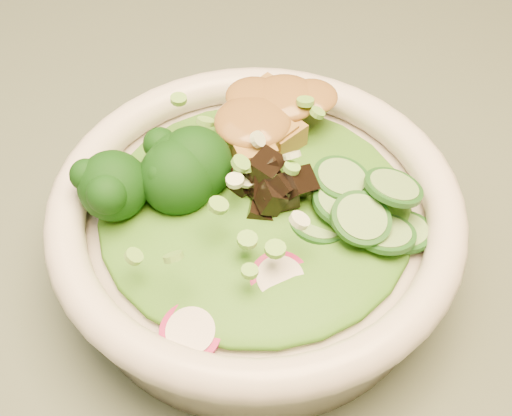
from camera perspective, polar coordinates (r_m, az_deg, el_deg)
salad_bowl at (r=0.41m, az=0.00°, el=-1.63°), size 0.23×0.23×0.06m
lettuce_bed at (r=0.40m, az=0.00°, el=0.09°), size 0.18×0.18×0.02m
broccoli_florets at (r=0.39m, az=-7.89°, el=1.80°), size 0.09×0.08×0.04m
radish_slices at (r=0.36m, az=-0.67°, el=-6.63°), size 0.10×0.07×0.02m
cucumber_slices at (r=0.39m, az=8.27°, el=0.14°), size 0.08×0.08×0.03m
mushroom_heap at (r=0.39m, az=0.18°, el=2.31°), size 0.08×0.08×0.03m
tofu_cubes at (r=0.43m, az=1.05°, el=6.49°), size 0.09×0.08×0.03m
peanut_sauce at (r=0.42m, az=1.07°, el=7.60°), size 0.06×0.05×0.01m
scallion_garnish at (r=0.38m, az=0.00°, el=2.03°), size 0.17×0.17×0.02m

